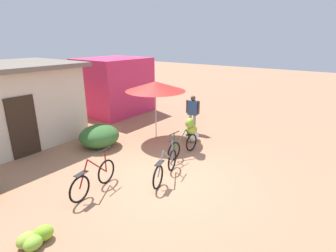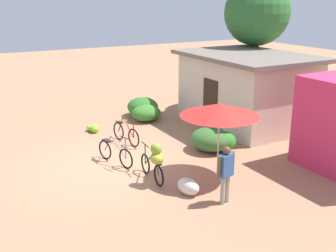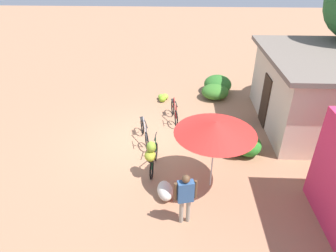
# 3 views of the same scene
# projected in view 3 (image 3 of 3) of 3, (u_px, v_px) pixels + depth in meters

# --- Properties ---
(ground_plane) EXTENTS (60.00, 60.00, 0.00)m
(ground_plane) POSITION_uv_depth(u_px,v_px,m) (144.00, 140.00, 11.08)
(ground_plane) COLOR #A67555
(building_low) EXTENTS (5.47, 3.98, 2.88)m
(building_low) POSITION_uv_depth(u_px,v_px,m) (313.00, 91.00, 11.39)
(building_low) COLOR beige
(building_low) RESTS_ON ground
(hedge_bush_front_left) EXTENTS (1.47, 1.33, 0.83)m
(hedge_bush_front_left) POSITION_uv_depth(u_px,v_px,m) (218.00, 84.00, 14.60)
(hedge_bush_front_left) COLOR #317129
(hedge_bush_front_left) RESTS_ON ground
(hedge_bush_front_right) EXTENTS (1.14, 1.27, 0.68)m
(hedge_bush_front_right) POSITION_uv_depth(u_px,v_px,m) (215.00, 92.00, 14.02)
(hedge_bush_front_right) COLOR #3A782A
(hedge_bush_front_right) RESTS_ON ground
(hedge_bush_mid) EXTENTS (1.43, 1.37, 0.79)m
(hedge_bush_mid) POSITION_uv_depth(u_px,v_px,m) (238.00, 140.00, 10.37)
(hedge_bush_mid) COLOR #36672E
(hedge_bush_mid) RESTS_ON ground
(hedge_bush_by_door) EXTENTS (0.98, 0.89, 0.69)m
(hedge_bush_by_door) POSITION_uv_depth(u_px,v_px,m) (248.00, 145.00, 10.19)
(hedge_bush_by_door) COLOR #2B8028
(hedge_bush_by_door) RESTS_ON ground
(market_umbrella) EXTENTS (2.25, 2.25, 2.21)m
(market_umbrella) POSITION_uv_depth(u_px,v_px,m) (216.00, 127.00, 7.94)
(market_umbrella) COLOR beige
(market_umbrella) RESTS_ON ground
(bicycle_leftmost) EXTENTS (1.63, 0.33, 0.98)m
(bicycle_leftmost) POSITION_uv_depth(u_px,v_px,m) (174.00, 112.00, 12.22)
(bicycle_leftmost) COLOR black
(bicycle_leftmost) RESTS_ON ground
(bicycle_near_pile) EXTENTS (1.66, 0.51, 1.01)m
(bicycle_near_pile) POSITION_uv_depth(u_px,v_px,m) (144.00, 132.00, 10.89)
(bicycle_near_pile) COLOR black
(bicycle_near_pile) RESTS_ON ground
(bicycle_center_loaded) EXTENTS (1.57, 0.42, 1.21)m
(bicycle_center_loaded) POSITION_uv_depth(u_px,v_px,m) (152.00, 155.00, 9.11)
(bicycle_center_loaded) COLOR black
(bicycle_center_loaded) RESTS_ON ground
(banana_pile_on_ground) EXTENTS (0.72, 0.57, 0.30)m
(banana_pile_on_ground) POSITION_uv_depth(u_px,v_px,m) (163.00, 97.00, 13.97)
(banana_pile_on_ground) COLOR #83B828
(banana_pile_on_ground) RESTS_ON ground
(produce_sack) EXTENTS (0.78, 0.58, 0.44)m
(produce_sack) POSITION_uv_depth(u_px,v_px,m) (165.00, 191.00, 8.45)
(produce_sack) COLOR silver
(produce_sack) RESTS_ON ground
(person_vendor) EXTENTS (0.28, 0.57, 1.54)m
(person_vendor) POSITION_uv_depth(u_px,v_px,m) (185.00, 195.00, 7.31)
(person_vendor) COLOR gray
(person_vendor) RESTS_ON ground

